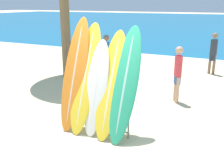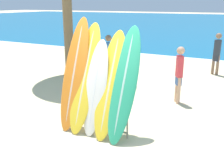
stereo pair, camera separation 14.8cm
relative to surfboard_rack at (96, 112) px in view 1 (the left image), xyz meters
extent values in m
plane|color=beige|center=(0.11, -0.39, -0.46)|extent=(160.00, 160.00, 0.00)
cube|color=#146693|center=(0.11, 38.73, -0.46)|extent=(120.00, 60.00, 0.00)
cube|color=white|center=(0.11, 9.03, -0.46)|extent=(120.00, 0.60, 0.01)
cylinder|color=gray|center=(-0.76, 0.00, -0.03)|extent=(0.04, 0.04, 0.86)
cylinder|color=gray|center=(0.76, 0.00, -0.03)|extent=(0.04, 0.04, 0.86)
cylinder|color=gray|center=(0.00, 0.00, 0.37)|extent=(1.56, 0.04, 0.04)
cylinder|color=gray|center=(0.00, 0.00, -0.34)|extent=(1.56, 0.04, 0.04)
ellipsoid|color=orange|center=(-0.60, 0.11, 0.77)|extent=(0.55, 1.00, 2.46)
ellipsoid|color=beige|center=(-0.60, 0.11, 0.77)|extent=(0.10, 0.97, 2.37)
ellipsoid|color=yellow|center=(-0.32, 0.11, 0.71)|extent=(0.58, 1.07, 2.35)
ellipsoid|color=beige|center=(-0.32, 0.11, 0.71)|extent=(0.10, 1.04, 2.26)
ellipsoid|color=silver|center=(0.00, 0.02, 0.54)|extent=(0.50, 0.76, 2.02)
ellipsoid|color=silver|center=(0.00, 0.02, 0.54)|extent=(0.09, 0.74, 1.94)
ellipsoid|color=yellow|center=(0.31, 0.09, 0.64)|extent=(0.56, 1.02, 2.21)
ellipsoid|color=beige|center=(0.31, 0.09, 0.64)|extent=(0.10, 0.99, 2.13)
ellipsoid|color=#289E70|center=(0.63, 0.10, 0.70)|extent=(0.55, 1.10, 2.32)
ellipsoid|color=#9AC3B3|center=(0.63, 0.10, 0.70)|extent=(0.10, 1.07, 2.23)
cylinder|color=#846047|center=(1.72, 6.36, -0.07)|extent=(0.11, 0.11, 0.78)
cylinder|color=#846047|center=(1.89, 6.34, -0.07)|extent=(0.11, 0.11, 0.78)
cube|color=#282D38|center=(1.81, 6.35, 0.20)|extent=(0.24, 0.17, 0.23)
cube|color=#2D333D|center=(1.81, 6.35, 0.62)|extent=(0.26, 0.18, 0.61)
sphere|color=#846047|center=(1.81, 6.35, 1.07)|extent=(0.22, 0.22, 0.22)
cylinder|color=tan|center=(1.16, 2.65, -0.08)|extent=(0.11, 0.11, 0.77)
cylinder|color=tan|center=(1.24, 2.50, -0.08)|extent=(0.11, 0.11, 0.77)
cube|color=#385693|center=(1.20, 2.58, 0.19)|extent=(0.22, 0.25, 0.23)
cube|color=#DB3842|center=(1.20, 2.58, 0.60)|extent=(0.24, 0.28, 0.60)
sphere|color=tan|center=(1.20, 2.58, 1.04)|extent=(0.22, 0.22, 0.22)
cylinder|color=#846047|center=(-1.47, 3.63, -0.06)|extent=(0.11, 0.11, 0.80)
cylinder|color=#846047|center=(-1.63, 3.55, -0.06)|extent=(0.11, 0.11, 0.80)
cube|color=#478466|center=(-1.55, 3.59, 0.21)|extent=(0.26, 0.22, 0.24)
cube|color=#3370BC|center=(-1.55, 3.59, 0.65)|extent=(0.29, 0.25, 0.62)
sphere|color=#846047|center=(-1.55, 3.59, 1.11)|extent=(0.23, 0.23, 0.23)
cylinder|color=brown|center=(-3.23, 3.57, 1.64)|extent=(0.35, 0.35, 4.20)
camera|label=1|loc=(2.58, -4.64, 2.28)|focal=42.00mm
camera|label=2|loc=(2.71, -4.57, 2.28)|focal=42.00mm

